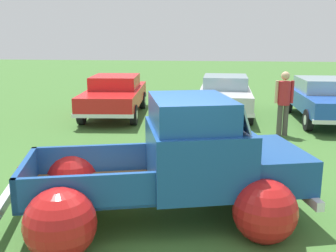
# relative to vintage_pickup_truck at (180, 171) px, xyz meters

# --- Properties ---
(ground_plane) EXTENTS (80.00, 80.00, 0.00)m
(ground_plane) POSITION_rel_vintage_pickup_truck_xyz_m (-0.38, -0.10, -0.76)
(ground_plane) COLOR #3D6B2D
(vintage_pickup_truck) EXTENTS (4.95, 3.63, 1.96)m
(vintage_pickup_truck) POSITION_rel_vintage_pickup_truck_xyz_m (0.00, 0.00, 0.00)
(vintage_pickup_truck) COLOR black
(vintage_pickup_truck) RESTS_ON ground
(show_car_0) EXTENTS (2.28, 4.84, 1.43)m
(show_car_0) POSITION_rel_vintage_pickup_truck_xyz_m (-3.03, 7.82, 0.03)
(show_car_0) COLOR black
(show_car_0) RESTS_ON ground
(show_car_1) EXTENTS (1.92, 4.38, 1.43)m
(show_car_1) POSITION_rel_vintage_pickup_truck_xyz_m (0.91, 8.26, 0.02)
(show_car_1) COLOR black
(show_car_1) RESTS_ON ground
(show_car_2) EXTENTS (1.88, 4.74, 1.43)m
(show_car_2) POSITION_rel_vintage_pickup_truck_xyz_m (4.15, 7.74, 0.03)
(show_car_2) COLOR black
(show_car_2) RESTS_ON ground
(spectator_0) EXTENTS (0.54, 0.37, 1.85)m
(spectator_0) POSITION_rel_vintage_pickup_truck_xyz_m (2.50, 5.51, 0.31)
(spectator_0) COLOR #4C4742
(spectator_0) RESTS_ON ground
(lane_cone_0) EXTENTS (0.36, 0.36, 0.63)m
(lane_cone_0) POSITION_rel_vintage_pickup_truck_xyz_m (0.51, 2.78, -0.45)
(lane_cone_0) COLOR black
(lane_cone_0) RESTS_ON ground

